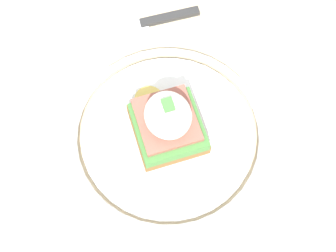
% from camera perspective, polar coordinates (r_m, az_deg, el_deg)
% --- Properties ---
extents(ground_plane, '(6.00, 6.00, 0.00)m').
position_cam_1_polar(ground_plane, '(1.33, 2.30, -13.31)').
color(ground_plane, gray).
extents(dining_table, '(0.92, 0.68, 0.76)m').
position_cam_1_polar(dining_table, '(0.72, 4.15, -5.61)').
color(dining_table, '#C6B28E').
rests_on(dining_table, ground_plane).
extents(plate, '(0.24, 0.24, 0.02)m').
position_cam_1_polar(plate, '(0.58, 0.00, -1.02)').
color(plate, white).
rests_on(plate, dining_table).
extents(sandwich, '(0.11, 0.08, 0.08)m').
position_cam_1_polar(sandwich, '(0.54, -0.04, 0.32)').
color(sandwich, brown).
rests_on(sandwich, plate).
extents(knife, '(0.02, 0.20, 0.01)m').
position_cam_1_polar(knife, '(0.66, -3.17, 12.35)').
color(knife, '#2D2D2D').
rests_on(knife, dining_table).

